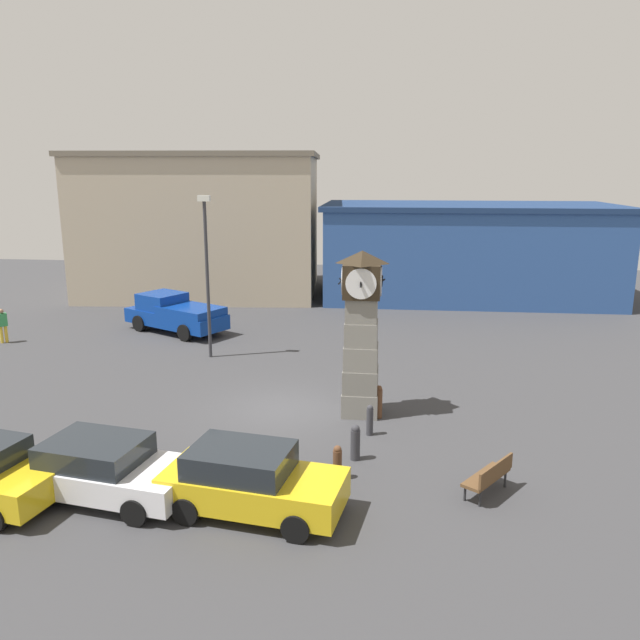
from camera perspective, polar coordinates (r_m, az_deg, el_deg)
The scene contains 14 objects.
ground_plane at distance 21.07m, azimuth -3.51°, elevation -8.14°, with size 66.05×66.05×0.00m, color #38383A.
clock_tower at distance 19.87m, azimuth 3.79°, elevation -1.19°, with size 1.48×1.56×5.36m.
bollard_near_tower at distance 20.24m, azimuth 5.38°, elevation -7.42°, with size 0.24×0.24×1.09m.
bollard_mid_row at distance 18.98m, azimuth 4.58°, elevation -9.08°, with size 0.21×0.21×0.95m.
bollard_far_row at distance 17.43m, azimuth 3.25°, elevation -11.07°, with size 0.26×0.26×1.02m.
bollard_end_row at distance 16.42m, azimuth 1.60°, elevation -12.85°, with size 0.23×0.23×0.92m.
car_near_tower at distance 16.35m, azimuth -19.10°, elevation -12.69°, with size 4.44×2.58×1.45m.
car_by_building at distance 14.92m, azimuth -6.42°, elevation -14.37°, with size 4.40×2.43×1.57m.
pickup_truck at distance 31.46m, azimuth -13.08°, elevation 0.59°, with size 5.69×4.29×1.85m.
bench at distance 16.19m, azimuth 15.24°, elevation -13.53°, with size 1.36×1.61×0.90m.
pedestrian_near_bench at distance 32.20m, azimuth -27.03°, elevation -0.29°, with size 0.45×0.45×1.60m.
street_lamp_near_road at distance 26.30m, azimuth -10.30°, elevation 4.83°, with size 0.50×0.24×6.80m.
warehouse_blue_far at distance 41.52m, azimuth -10.56°, elevation 8.65°, with size 15.62×11.74×8.85m.
storefront_low_left at distance 40.20m, azimuth 13.27°, elevation 6.18°, with size 17.90×9.31×5.79m.
Camera 1 is at (3.63, -19.25, 7.74)m, focal length 35.00 mm.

